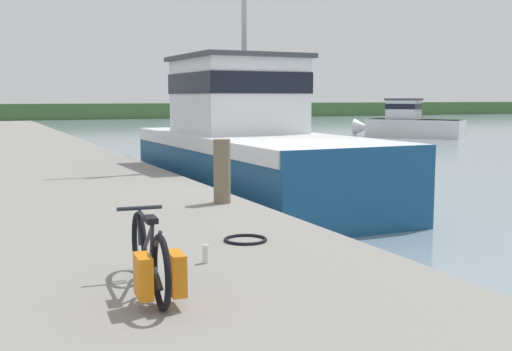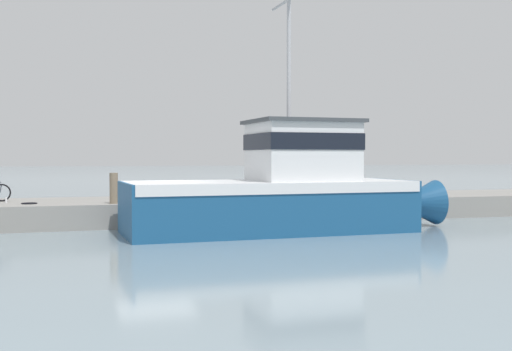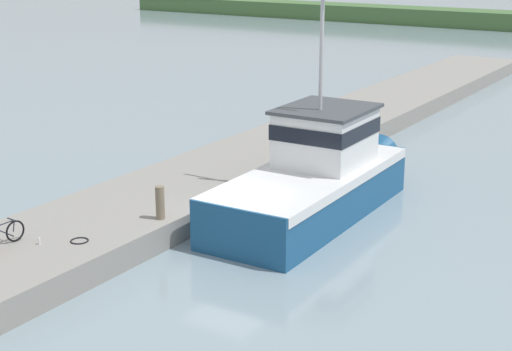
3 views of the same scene
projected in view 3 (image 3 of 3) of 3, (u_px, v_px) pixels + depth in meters
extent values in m
plane|color=gray|center=(231.00, 244.00, 25.20)|extent=(320.00, 320.00, 0.00)
cube|color=gray|center=(140.00, 211.00, 27.02)|extent=(4.78, 80.00, 0.86)
cube|color=navy|center=(309.00, 194.00, 27.43)|extent=(3.61, 9.52, 1.70)
cone|color=navy|center=(372.00, 158.00, 31.99)|extent=(1.65, 1.73, 1.61)
cube|color=silver|center=(309.00, 176.00, 27.23)|extent=(3.68, 9.33, 0.34)
cube|color=silver|center=(325.00, 137.00, 27.87)|extent=(2.80, 3.24, 1.92)
cube|color=black|center=(326.00, 128.00, 27.77)|extent=(2.86, 3.31, 0.54)
cube|color=#3D4247|center=(326.00, 109.00, 27.58)|extent=(3.03, 3.50, 0.12)
cylinder|color=#B2B2B7|center=(322.00, 33.00, 26.40)|extent=(0.14, 0.14, 5.31)
torus|color=black|center=(15.00, 231.00, 23.02)|extent=(0.11, 0.65, 0.65)
cylinder|color=#232833|center=(3.00, 232.00, 22.68)|extent=(0.09, 0.70, 0.50)
cylinder|color=#232833|center=(4.00, 224.00, 22.65)|extent=(0.08, 0.57, 0.05)
cylinder|color=#232833|center=(14.00, 226.00, 22.95)|extent=(0.04, 0.10, 0.33)
cylinder|color=#232833|center=(12.00, 220.00, 22.86)|extent=(0.44, 0.07, 0.04)
cylinder|color=#756651|center=(160.00, 203.00, 24.83)|extent=(0.29, 0.29, 1.08)
torus|color=black|center=(79.00, 241.00, 23.10)|extent=(0.54, 0.54, 0.04)
cylinder|color=silver|center=(39.00, 241.00, 22.85)|extent=(0.07, 0.07, 0.20)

